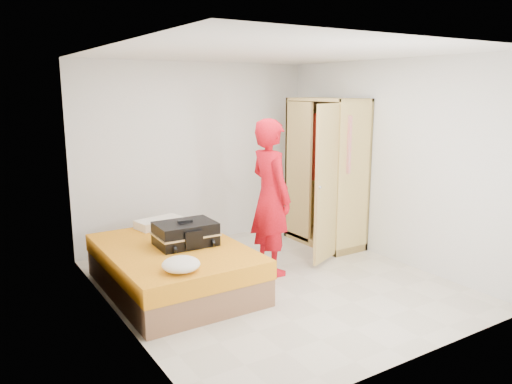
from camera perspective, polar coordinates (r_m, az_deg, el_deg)
room at (r=5.57m, az=2.20°, el=2.13°), size 4.00×4.02×2.60m
bed at (r=5.75m, az=-9.37°, el=-8.52°), size 1.42×2.02×0.50m
wardrobe at (r=7.15m, az=7.97°, el=1.72°), size 1.13×1.42×2.10m
person at (r=6.02m, az=1.68°, el=-0.58°), size 0.47×0.70×1.89m
suitcase at (r=5.67m, az=-8.05°, el=-4.76°), size 0.68×0.52×0.29m
round_cushion at (r=4.89m, az=-8.57°, el=-8.18°), size 0.37×0.37×0.14m
pillow at (r=6.48m, az=-10.98°, el=-3.47°), size 0.63×0.40×0.11m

